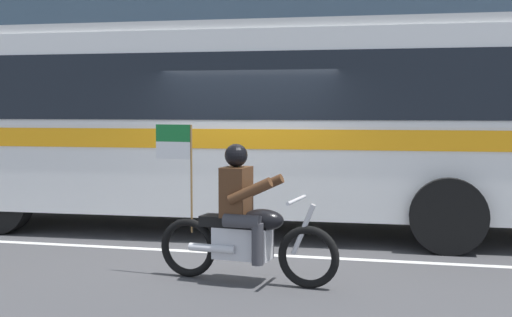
# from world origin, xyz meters

# --- Properties ---
(ground_plane) EXTENTS (60.00, 60.00, 0.00)m
(ground_plane) POSITION_xyz_m (0.00, 0.00, 0.00)
(ground_plane) COLOR #3D3D3F
(sidewalk_curb) EXTENTS (28.00, 3.80, 0.15)m
(sidewalk_curb) POSITION_xyz_m (0.00, 5.10, 0.07)
(sidewalk_curb) COLOR #A39E93
(sidewalk_curb) RESTS_ON ground_plane
(lane_center_stripe) EXTENTS (26.60, 0.14, 0.01)m
(lane_center_stripe) POSITION_xyz_m (0.00, -0.60, 0.00)
(lane_center_stripe) COLOR silver
(lane_center_stripe) RESTS_ON ground_plane
(transit_bus) EXTENTS (11.68, 2.97, 3.22)m
(transit_bus) POSITION_xyz_m (-0.44, 1.19, 1.88)
(transit_bus) COLOR white
(transit_bus) RESTS_ON ground_plane
(motorcycle_with_rider) EXTENTS (2.19, 0.67, 1.78)m
(motorcycle_with_rider) POSITION_xyz_m (0.42, -2.00, 0.67)
(motorcycle_with_rider) COLOR black
(motorcycle_with_rider) RESTS_ON ground_plane
(fire_hydrant) EXTENTS (0.22, 0.30, 0.75)m
(fire_hydrant) POSITION_xyz_m (0.74, 4.00, 0.52)
(fire_hydrant) COLOR #4C8C3F
(fire_hydrant) RESTS_ON sidewalk_curb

